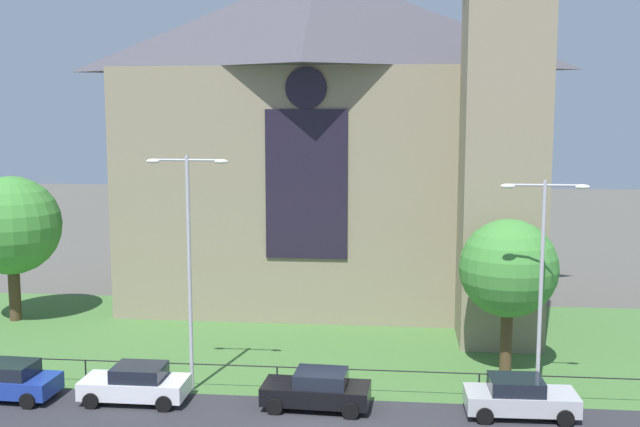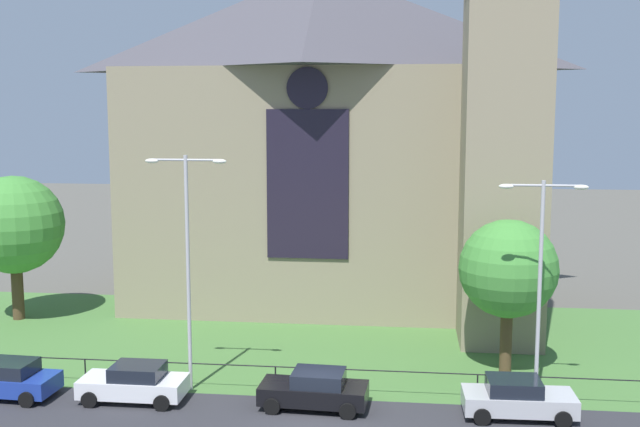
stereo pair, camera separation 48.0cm
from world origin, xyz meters
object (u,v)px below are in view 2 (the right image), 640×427
Objects in this scene: tree_left_far at (14,225)px; parked_car_silver at (517,398)px; church_building at (332,133)px; parked_car_white at (134,383)px; parked_car_blue at (6,379)px; streetlamp_far at (540,266)px; parked_car_black at (315,390)px; streetlamp_near at (188,246)px; tree_right_near at (508,269)px.

tree_left_far is 1.90× the size of parked_car_silver.
church_building is 18.82m from tree_left_far.
parked_car_white is 0.99× the size of parked_car_silver.
parked_car_blue is (-11.61, -17.42, -9.53)m from church_building.
parked_car_silver is at bearing -123.22° from streetlamp_far.
tree_left_far is 1.92× the size of parked_car_white.
parked_car_black is at bearing -170.95° from streetlamp_far.
streetlamp_near reaches higher than parked_car_black.
tree_left_far is 0.82× the size of streetlamp_near.
parked_car_black is at bearing -179.26° from parked_car_white.
parked_car_silver is (-0.90, -1.37, -4.89)m from streetlamp_far.
streetlamp_near is 2.34× the size of parked_car_white.
parked_car_white and parked_car_black have the same top height.
church_building is 19.63m from parked_car_black.
streetlamp_near is at bearing -105.48° from church_building.
parked_car_silver is at bearing -62.70° from church_building.
tree_right_near is 1.61× the size of parked_car_blue.
streetlamp_far reaches higher than tree_right_near.
tree_right_near is 3.98m from streetlamp_far.
tree_left_far is 1.17× the size of tree_right_near.
parked_car_white is at bearing -109.96° from church_building.
streetlamp_near is at bearing -37.01° from tree_left_far.
streetlamp_far is 10.06m from parked_car_black.
tree_right_near is (26.10, -5.79, -0.65)m from tree_left_far.
parked_car_blue is at bearing 179.13° from parked_car_silver.
tree_right_near is at bearing 15.84° from streetlamp_near.
streetlamp_near is 2.30× the size of parked_car_blue.
tree_left_far is at bearing 155.37° from parked_car_silver.
tree_right_near is 21.70m from parked_car_blue.
church_building is at bearing 115.59° from parked_car_silver.
church_building reaches higher than parked_car_blue.
parked_car_white is at bearing 3.52° from parked_car_black.
parked_car_black is (-7.96, -5.18, -3.94)m from tree_right_near.
tree_left_far is at bearing 160.32° from streetlamp_far.
church_building is 19.09m from streetlamp_far.
parked_car_blue is (-21.34, -1.67, -4.89)m from streetlamp_far.
church_building is 15.98m from tree_right_near.
parked_car_silver is at bearing -92.00° from tree_right_near.
parked_car_blue is at bearing -64.08° from tree_left_far.
parked_car_white is at bearing -174.75° from streetlamp_far.
tree_right_near is 0.77× the size of streetlamp_far.
tree_left_far is 21.69m from parked_car_black.
streetlamp_far is 16.78m from parked_car_white.
parked_car_blue is 1.02× the size of parked_car_white.
parked_car_black is at bearing -175.92° from parked_car_blue.
streetlamp_far is at bearing 55.06° from parked_car_silver.
parked_car_white is 7.31m from parked_car_black.
parked_car_silver is (13.20, -1.37, -5.36)m from streetlamp_near.
parked_car_white is (-15.27, -5.26, -3.94)m from tree_right_near.
parked_car_black is 1.01× the size of parked_car_silver.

